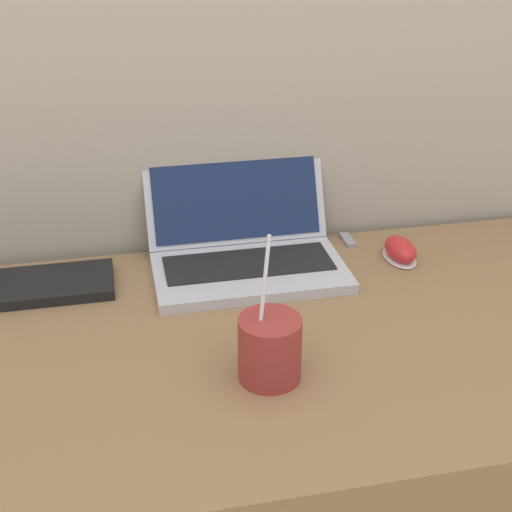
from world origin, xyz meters
The scene contains 5 objects.
desk centered at (0.00, 0.35, 0.37)m, with size 1.47×0.71×0.73m.
laptop centered at (0.05, 0.61, 0.78)m, with size 0.37×0.30×0.20m.
drink_cup centered at (0.02, 0.24, 0.79)m, with size 0.10×0.10×0.23m.
computer_mouse centered at (0.36, 0.57, 0.75)m, with size 0.06×0.10×0.04m.
usb_stick centered at (0.28, 0.67, 0.74)m, with size 0.02×0.06×0.01m.
Camera 1 is at (-0.19, -0.62, 1.40)m, focal length 50.00 mm.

